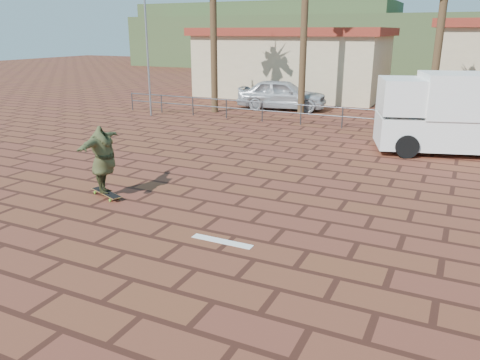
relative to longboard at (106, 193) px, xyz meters
The scene contains 12 objects.
ground 3.46m from the longboard, ahead, with size 120.00×120.00×0.00m, color brown.
paint_stripe 4.32m from the longboard, 15.58° to the right, with size 1.40×0.22×0.01m, color white.
guardrail 12.54m from the longboard, 73.96° to the left, with size 24.06×0.06×1.00m.
flagpole 13.55m from the longboard, 120.15° to the left, with size 1.30×0.10×8.00m.
building_west 22.29m from the longboard, 96.57° to the left, with size 12.60×7.60×4.50m.
hill_front 50.24m from the longboard, 86.04° to the left, with size 70.00×18.00×6.00m, color #384C28.
hill_back 59.15m from the longboard, 108.30° to the left, with size 35.00×14.00×8.00m, color #384C28.
longboard is the anchor object (origin of this frame).
skateboarder 0.93m from the longboard, behind, with size 2.24×0.61×1.83m, color #3C3F22.
campervan 12.63m from the longboard, 48.48° to the left, with size 5.97×3.78×2.88m.
car_silver 16.09m from the longboard, 93.66° to the left, with size 2.02×5.02×1.71m, color #B4B7BB.
car_white 16.94m from the longboard, 66.81° to the left, with size 1.57×4.50×1.48m, color silver.
Camera 1 is at (5.00, -9.26, 4.29)m, focal length 35.00 mm.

